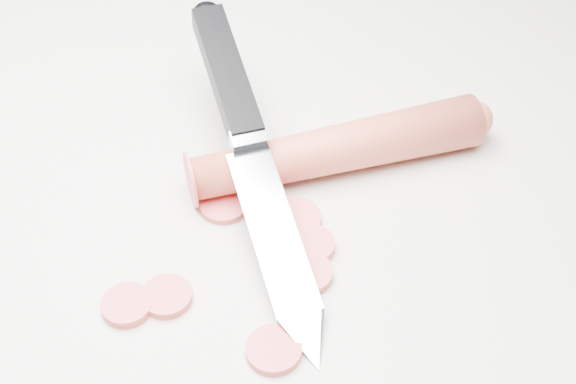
% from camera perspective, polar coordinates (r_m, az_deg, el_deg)
% --- Properties ---
extents(ground, '(2.40, 2.40, 0.00)m').
position_cam_1_polar(ground, '(0.54, -4.13, -2.15)').
color(ground, silver).
rests_on(ground, ground).
extents(carrot, '(0.19, 0.15, 0.03)m').
position_cam_1_polar(carrot, '(0.56, 3.53, 3.09)').
color(carrot, '#C6452F').
rests_on(carrot, ground).
extents(carrot_slice_0, '(0.03, 0.03, 0.01)m').
position_cam_1_polar(carrot_slice_0, '(0.50, -8.62, -7.36)').
color(carrot_slice_0, '#DE474D').
rests_on(carrot_slice_0, ground).
extents(carrot_slice_1, '(0.03, 0.03, 0.01)m').
position_cam_1_polar(carrot_slice_1, '(0.50, -11.38, -7.90)').
color(carrot_slice_1, '#DE474D').
rests_on(carrot_slice_1, ground).
extents(carrot_slice_2, '(0.04, 0.04, 0.01)m').
position_cam_1_polar(carrot_slice_2, '(0.54, 0.28, -1.97)').
color(carrot_slice_2, '#DE474D').
rests_on(carrot_slice_2, ground).
extents(carrot_slice_3, '(0.03, 0.03, 0.01)m').
position_cam_1_polar(carrot_slice_3, '(0.51, 1.31, -5.81)').
color(carrot_slice_3, '#DE474D').
rests_on(carrot_slice_3, ground).
extents(carrot_slice_4, '(0.03, 0.03, 0.01)m').
position_cam_1_polar(carrot_slice_4, '(0.52, 1.60, -3.82)').
color(carrot_slice_4, '#DE474D').
rests_on(carrot_slice_4, ground).
extents(carrot_slice_5, '(0.03, 0.03, 0.01)m').
position_cam_1_polar(carrot_slice_5, '(0.55, -4.58, -0.93)').
color(carrot_slice_5, '#DE474D').
rests_on(carrot_slice_5, ground).
extents(carrot_slice_6, '(0.03, 0.03, 0.01)m').
position_cam_1_polar(carrot_slice_6, '(0.47, -1.02, -11.17)').
color(carrot_slice_6, '#DE474D').
rests_on(carrot_slice_6, ground).
extents(kitchen_knife, '(0.19, 0.25, 0.08)m').
position_cam_1_polar(kitchen_knife, '(0.53, -2.30, 2.44)').
color(kitchen_knife, '#B5B7BC').
rests_on(kitchen_knife, ground).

